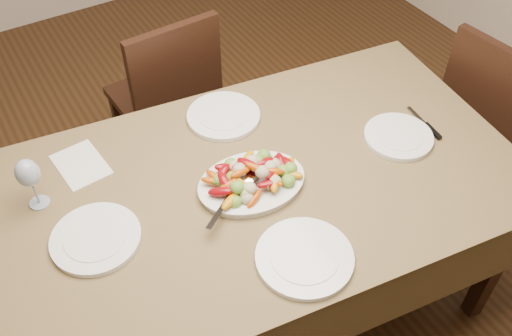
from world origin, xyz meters
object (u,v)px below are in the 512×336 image
at_px(plate_left, 96,239).
at_px(plate_near, 304,258).
at_px(chair_far, 162,97).
at_px(serving_platter, 252,184).
at_px(wine_glass, 31,182).
at_px(dining_table, 256,247).
at_px(plate_far, 224,116).
at_px(chair_right, 499,123).
at_px(plate_right, 398,137).

relative_size(plate_left, plate_near, 0.94).
bearing_deg(chair_far, plate_left, 53.21).
relative_size(serving_platter, wine_glass, 1.73).
xyz_separation_m(dining_table, plate_near, (-0.04, -0.35, 0.39)).
bearing_deg(plate_far, plate_left, -153.92).
bearing_deg(plate_near, wine_glass, 134.15).
relative_size(chair_far, plate_left, 3.42).
height_order(plate_left, wine_glass, wine_glass).
height_order(chair_right, plate_left, chair_right).
distance_m(dining_table, plate_far, 0.52).
relative_size(chair_far, chair_right, 1.00).
bearing_deg(plate_far, serving_platter, -104.30).
height_order(chair_right, plate_right, chair_right).
relative_size(chair_far, plate_right, 3.80).
distance_m(chair_right, plate_left, 1.84).
height_order(chair_right, serving_platter, chair_right).
distance_m(chair_far, plate_right, 1.17).
height_order(dining_table, plate_left, plate_left).
bearing_deg(plate_left, plate_far, 26.08).
xyz_separation_m(plate_right, plate_far, (-0.49, 0.43, 0.00)).
bearing_deg(dining_table, serving_platter, -149.14).
bearing_deg(wine_glass, plate_far, 4.92).
height_order(serving_platter, plate_near, serving_platter).
xyz_separation_m(chair_far, serving_platter, (-0.07, -0.94, 0.30)).
bearing_deg(plate_far, plate_right, -41.51).
xyz_separation_m(plate_left, plate_right, (1.10, -0.13, 0.00)).
distance_m(serving_platter, plate_near, 0.33).
height_order(chair_far, plate_right, chair_far).
bearing_deg(chair_right, chair_far, 45.79).
height_order(serving_platter, wine_glass, wine_glass).
bearing_deg(chair_right, plate_near, 97.38).
distance_m(plate_left, plate_right, 1.11).
bearing_deg(plate_right, plate_left, 173.25).
height_order(dining_table, wine_glass, wine_glass).
xyz_separation_m(plate_left, plate_far, (0.62, 0.30, 0.00)).
bearing_deg(dining_table, chair_far, 87.55).
bearing_deg(chair_right, serving_platter, 82.92).
distance_m(dining_table, chair_right, 1.26).
bearing_deg(chair_right, dining_table, 82.16).
bearing_deg(plate_near, dining_table, 82.91).
xyz_separation_m(serving_platter, plate_right, (0.58, -0.07, -0.00)).
xyz_separation_m(plate_far, wine_glass, (-0.72, -0.06, 0.09)).
bearing_deg(chair_right, plate_left, 81.40).
relative_size(serving_platter, plate_near, 1.20).
distance_m(dining_table, plate_left, 0.68).
distance_m(chair_right, serving_platter, 1.32).
bearing_deg(plate_far, chair_right, -17.67).
distance_m(dining_table, plate_right, 0.68).
height_order(plate_left, plate_right, same).
xyz_separation_m(plate_near, wine_glass, (-0.61, 0.63, 0.09)).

